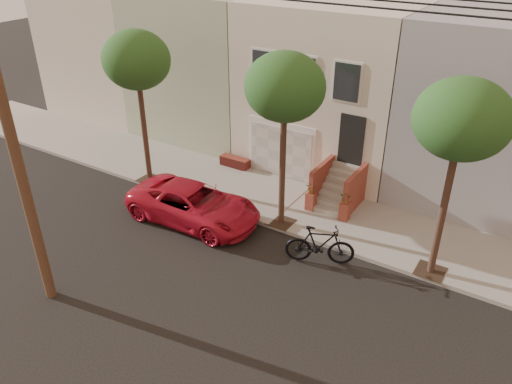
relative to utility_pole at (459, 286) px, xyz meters
The scene contains 9 objects.
ground 10.06m from the utility_pole, 158.20° to the left, with size 90.00×90.00×0.00m, color black.
sidewalk 12.78m from the utility_pole, 133.10° to the left, with size 40.00×3.70×0.15m, color gray.
house_row 16.53m from the utility_pole, 119.07° to the left, with size 33.10×11.70×7.00m.
tree_left 15.25m from the utility_pole, 152.26° to the left, with size 2.70×2.57×6.30m.
tree_mid 9.97m from the utility_pole, 134.59° to the left, with size 2.70×2.57×6.30m.
tree_right 7.26m from the utility_pole, 101.93° to the left, with size 2.70×2.57×6.30m.
utility_pole is the anchor object (origin of this frame).
pickup_truck 12.29m from the utility_pole, 150.28° to the left, with size 2.36×5.13×1.43m, color red.
motorcycle 8.80m from the utility_pole, 129.62° to the left, with size 0.64×2.28×1.37m, color black.
Camera 1 is at (8.53, -9.85, 10.10)m, focal length 34.99 mm.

